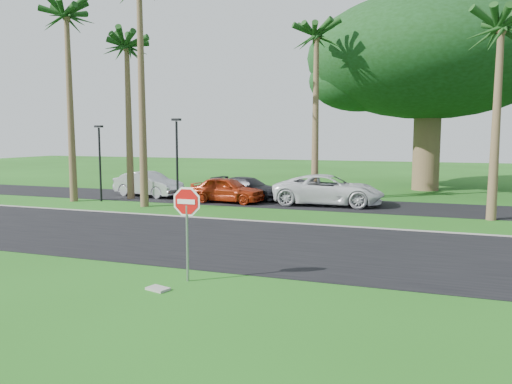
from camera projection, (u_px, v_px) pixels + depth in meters
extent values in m
plane|color=#1C4D13|center=(217.00, 254.00, 16.02)|extent=(120.00, 120.00, 0.00)
cube|color=black|center=(240.00, 241.00, 17.89)|extent=(120.00, 8.00, 0.02)
cube|color=black|center=(308.00, 203.00, 27.72)|extent=(120.00, 5.00, 0.02)
cube|color=gray|center=(274.00, 222.00, 21.68)|extent=(120.00, 0.12, 0.06)
cylinder|color=gray|center=(187.00, 244.00, 12.93)|extent=(0.07, 0.07, 2.00)
cylinder|color=white|center=(187.00, 202.00, 12.80)|extent=(1.05, 0.02, 1.05)
cylinder|color=red|center=(187.00, 202.00, 12.80)|extent=(0.90, 0.02, 0.90)
cube|color=white|center=(187.00, 202.00, 12.80)|extent=(0.50, 0.02, 0.12)
cone|color=brown|center=(70.00, 109.00, 28.16)|extent=(0.44, 0.44, 10.50)
cone|color=brown|center=(129.00, 123.00, 29.29)|extent=(0.44, 0.44, 9.00)
cone|color=brown|center=(142.00, 97.00, 25.98)|extent=(0.44, 0.44, 11.50)
cone|color=brown|center=(316.00, 118.00, 28.59)|extent=(0.44, 0.44, 9.50)
cone|color=brown|center=(496.00, 125.00, 21.92)|extent=(0.44, 0.44, 8.50)
cylinder|color=brown|center=(426.00, 147.00, 34.29)|extent=(1.80, 1.80, 6.00)
ellipsoid|color=black|center=(430.00, 57.00, 33.61)|extent=(16.50, 16.50, 8.25)
cylinder|color=black|center=(100.00, 165.00, 28.49)|extent=(0.12, 0.12, 4.20)
cube|color=black|center=(99.00, 126.00, 28.24)|extent=(0.45, 0.25, 0.12)
cylinder|color=black|center=(177.00, 165.00, 25.71)|extent=(0.12, 0.12, 4.50)
cube|color=black|center=(176.00, 120.00, 25.45)|extent=(0.45, 0.25, 0.12)
imported|color=#B2B4BA|center=(149.00, 184.00, 30.84)|extent=(4.82, 2.47, 1.51)
imported|color=#9D270D|center=(227.00, 190.00, 28.09)|extent=(4.35, 2.00, 1.44)
imported|color=black|center=(248.00, 189.00, 29.46)|extent=(4.71, 2.62, 1.29)
imported|color=silver|center=(328.00, 190.00, 27.01)|extent=(6.07, 3.09, 1.64)
cube|color=gray|center=(158.00, 289.00, 12.29)|extent=(0.62, 0.49, 0.06)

